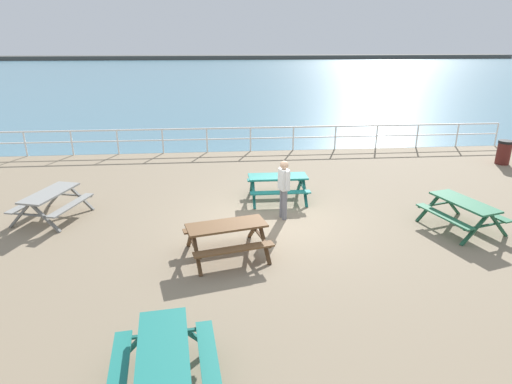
{
  "coord_description": "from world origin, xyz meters",
  "views": [
    {
      "loc": [
        -1.42,
        -10.73,
        4.76
      ],
      "look_at": [
        -0.44,
        0.17,
        0.8
      ],
      "focal_mm": 29.92,
      "sensor_mm": 36.0,
      "label": 1
    }
  ],
  "objects_px": {
    "picnic_table_mid_centre": "(463,208)",
    "picnic_table_far_right": "(164,360)",
    "picnic_table_far_left": "(51,199)",
    "picnic_table_near_left": "(227,232)",
    "visitor": "(284,186)",
    "litter_bin": "(504,152)",
    "picnic_table_near_right": "(278,182)"
  },
  "relations": [
    {
      "from": "picnic_table_mid_centre",
      "to": "picnic_table_far_right",
      "type": "xyz_separation_m",
      "value": [
        -7.16,
        -4.95,
        0.0
      ]
    },
    {
      "from": "picnic_table_near_left",
      "to": "picnic_table_far_left",
      "type": "relative_size",
      "value": 0.97
    },
    {
      "from": "picnic_table_near_left",
      "to": "picnic_table_far_right",
      "type": "relative_size",
      "value": 1.08
    },
    {
      "from": "picnic_table_far_right",
      "to": "visitor",
      "type": "distance_m",
      "value": 6.61
    },
    {
      "from": "picnic_table_far_left",
      "to": "litter_bin",
      "type": "distance_m",
      "value": 16.49
    },
    {
      "from": "picnic_table_near_left",
      "to": "picnic_table_mid_centre",
      "type": "xyz_separation_m",
      "value": [
        6.19,
        0.91,
        0.0
      ]
    },
    {
      "from": "picnic_table_near_right",
      "to": "picnic_table_far_right",
      "type": "bearing_deg",
      "value": -109.19
    },
    {
      "from": "picnic_table_near_left",
      "to": "visitor",
      "type": "distance_m",
      "value": 2.62
    },
    {
      "from": "picnic_table_far_left",
      "to": "picnic_table_far_right",
      "type": "height_order",
      "value": "same"
    },
    {
      "from": "picnic_table_near_left",
      "to": "picnic_table_far_right",
      "type": "distance_m",
      "value": 4.16
    },
    {
      "from": "picnic_table_far_left",
      "to": "visitor",
      "type": "relative_size",
      "value": 1.3
    },
    {
      "from": "picnic_table_near_right",
      "to": "litter_bin",
      "type": "height_order",
      "value": "litter_bin"
    },
    {
      "from": "picnic_table_far_left",
      "to": "visitor",
      "type": "distance_m",
      "value": 6.45
    },
    {
      "from": "picnic_table_mid_centre",
      "to": "visitor",
      "type": "height_order",
      "value": "visitor"
    },
    {
      "from": "picnic_table_near_right",
      "to": "picnic_table_mid_centre",
      "type": "xyz_separation_m",
      "value": [
        4.53,
        -2.59,
        0.0
      ]
    },
    {
      "from": "picnic_table_near_left",
      "to": "litter_bin",
      "type": "xyz_separation_m",
      "value": [
        11.18,
        6.66,
        -0.1
      ]
    },
    {
      "from": "picnic_table_near_left",
      "to": "picnic_table_near_right",
      "type": "height_order",
      "value": "same"
    },
    {
      "from": "visitor",
      "to": "picnic_table_far_right",
      "type": "bearing_deg",
      "value": -127.42
    },
    {
      "from": "picnic_table_far_left",
      "to": "picnic_table_mid_centre",
      "type": "bearing_deg",
      "value": -81.78
    },
    {
      "from": "picnic_table_near_left",
      "to": "picnic_table_far_left",
      "type": "distance_m",
      "value": 5.45
    },
    {
      "from": "picnic_table_near_right",
      "to": "litter_bin",
      "type": "distance_m",
      "value": 10.03
    },
    {
      "from": "picnic_table_far_left",
      "to": "picnic_table_near_left",
      "type": "bearing_deg",
      "value": -101.48
    },
    {
      "from": "visitor",
      "to": "litter_bin",
      "type": "distance_m",
      "value": 10.64
    },
    {
      "from": "picnic_table_far_left",
      "to": "litter_bin",
      "type": "relative_size",
      "value": 2.27
    },
    {
      "from": "picnic_table_near_left",
      "to": "litter_bin",
      "type": "bearing_deg",
      "value": 17.1
    },
    {
      "from": "picnic_table_far_left",
      "to": "litter_bin",
      "type": "xyz_separation_m",
      "value": [
        15.98,
        4.07,
        -0.1
      ]
    },
    {
      "from": "litter_bin",
      "to": "picnic_table_far_left",
      "type": "bearing_deg",
      "value": -165.71
    },
    {
      "from": "picnic_table_far_right",
      "to": "litter_bin",
      "type": "bearing_deg",
      "value": -54.98
    },
    {
      "from": "picnic_table_mid_centre",
      "to": "visitor",
      "type": "distance_m",
      "value": 4.72
    },
    {
      "from": "picnic_table_near_right",
      "to": "litter_bin",
      "type": "xyz_separation_m",
      "value": [
        9.52,
        3.16,
        -0.1
      ]
    },
    {
      "from": "picnic_table_mid_centre",
      "to": "picnic_table_far_right",
      "type": "bearing_deg",
      "value": 108.79
    },
    {
      "from": "picnic_table_near_left",
      "to": "visitor",
      "type": "relative_size",
      "value": 1.27
    }
  ]
}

